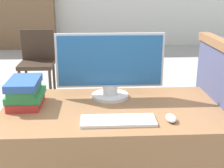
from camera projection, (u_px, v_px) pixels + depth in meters
name	position (u px, v px, depth m)	size (l,w,h in m)	color
desk	(112.00, 165.00, 1.89)	(1.24, 0.70, 0.75)	#8C603D
carrel_divider	(217.00, 132.00, 1.90)	(0.07, 0.77, 1.12)	#474C70
monitor	(110.00, 66.00, 1.89)	(0.65, 0.23, 0.40)	silver
keyboard	(118.00, 121.00, 1.59)	(0.38, 0.14, 0.02)	white
mouse	(171.00, 118.00, 1.60)	(0.05, 0.10, 0.03)	white
book_stack	(25.00, 92.00, 1.79)	(0.20, 0.27, 0.16)	#B72D28
far_chair	(37.00, 59.00, 4.15)	(0.44, 0.44, 0.85)	#38281E
bookshelf_far	(23.00, 6.00, 6.96)	(1.38, 0.32, 1.91)	#846042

